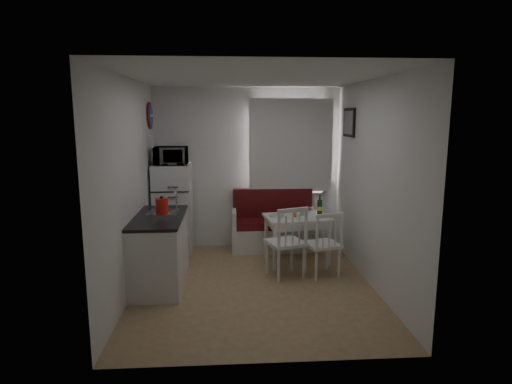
# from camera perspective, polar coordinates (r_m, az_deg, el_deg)

# --- Properties ---
(floor) EXTENTS (3.00, 3.50, 0.02)m
(floor) POSITION_cam_1_polar(r_m,az_deg,el_deg) (5.62, -0.26, -12.36)
(floor) COLOR #997851
(floor) RESTS_ON ground
(ceiling) EXTENTS (3.00, 3.50, 0.02)m
(ceiling) POSITION_cam_1_polar(r_m,az_deg,el_deg) (5.21, -0.29, 15.11)
(ceiling) COLOR white
(ceiling) RESTS_ON wall_back
(wall_back) EXTENTS (3.00, 0.02, 2.60)m
(wall_back) POSITION_cam_1_polar(r_m,az_deg,el_deg) (6.99, -1.16, 3.16)
(wall_back) COLOR white
(wall_back) RESTS_ON floor
(wall_front) EXTENTS (3.00, 0.02, 2.60)m
(wall_front) POSITION_cam_1_polar(r_m,az_deg,el_deg) (3.55, 1.47, -3.72)
(wall_front) COLOR white
(wall_front) RESTS_ON floor
(wall_left) EXTENTS (0.02, 3.50, 2.60)m
(wall_left) POSITION_cam_1_polar(r_m,az_deg,el_deg) (5.38, -16.44, 0.64)
(wall_left) COLOR white
(wall_left) RESTS_ON floor
(wall_right) EXTENTS (0.02, 3.50, 2.60)m
(wall_right) POSITION_cam_1_polar(r_m,az_deg,el_deg) (5.55, 15.36, 0.98)
(wall_right) COLOR white
(wall_right) RESTS_ON floor
(window) EXTENTS (1.22, 0.06, 1.47)m
(window) POSITION_cam_1_polar(r_m,az_deg,el_deg) (6.99, 4.61, 5.81)
(window) COLOR white
(window) RESTS_ON wall_back
(curtain) EXTENTS (1.35, 0.02, 1.50)m
(curtain) POSITION_cam_1_polar(r_m,az_deg,el_deg) (6.92, 4.70, 6.18)
(curtain) COLOR white
(curtain) RESTS_ON wall_back
(kitchen_counter) EXTENTS (0.62, 1.32, 1.16)m
(kitchen_counter) POSITION_cam_1_polar(r_m,az_deg,el_deg) (5.67, -12.67, -7.51)
(kitchen_counter) COLOR white
(kitchen_counter) RESTS_ON floor
(wall_sign) EXTENTS (0.03, 0.40, 0.40)m
(wall_sign) POSITION_cam_1_polar(r_m,az_deg,el_deg) (6.73, -13.86, 9.86)
(wall_sign) COLOR #1A429E
(wall_sign) RESTS_ON wall_left
(picture_frame) EXTENTS (0.04, 0.52, 0.42)m
(picture_frame) POSITION_cam_1_polar(r_m,az_deg,el_deg) (6.53, 12.30, 9.05)
(picture_frame) COLOR black
(picture_frame) RESTS_ON wall_right
(bench) EXTENTS (1.36, 0.52, 0.97)m
(bench) POSITION_cam_1_polar(r_m,az_deg,el_deg) (6.97, 2.34, -5.05)
(bench) COLOR white
(bench) RESTS_ON floor
(dining_table) EXTENTS (1.01, 0.77, 0.70)m
(dining_table) POSITION_cam_1_polar(r_m,az_deg,el_deg) (6.33, 5.53, -3.92)
(dining_table) COLOR white
(dining_table) RESTS_ON floor
(chair_left) EXTENTS (0.58, 0.58, 0.53)m
(chair_left) POSITION_cam_1_polar(r_m,az_deg,el_deg) (5.65, 4.11, -5.72)
(chair_left) COLOR white
(chair_left) RESTS_ON floor
(chair_right) EXTENTS (0.52, 0.51, 0.48)m
(chair_right) POSITION_cam_1_polar(r_m,az_deg,el_deg) (5.76, 9.05, -6.03)
(chair_right) COLOR white
(chair_right) RESTS_ON floor
(fridge) EXTENTS (0.57, 0.57, 1.41)m
(fridge) POSITION_cam_1_polar(r_m,az_deg,el_deg) (6.79, -11.01, -2.31)
(fridge) COLOR white
(fridge) RESTS_ON floor
(microwave) EXTENTS (0.50, 0.34, 0.27)m
(microwave) POSITION_cam_1_polar(r_m,az_deg,el_deg) (6.61, -11.31, 4.76)
(microwave) COLOR white
(microwave) RESTS_ON fridge
(kettle) EXTENTS (0.19, 0.19, 0.25)m
(kettle) POSITION_cam_1_polar(r_m,az_deg,el_deg) (5.49, -12.44, -1.92)
(kettle) COLOR red
(kettle) RESTS_ON kitchen_counter
(wine_bottle) EXTENTS (0.08, 0.08, 0.31)m
(wine_bottle) POSITION_cam_1_polar(r_m,az_deg,el_deg) (6.44, 8.50, -1.63)
(wine_bottle) COLOR #154219
(wine_bottle) RESTS_ON dining_table
(drinking_glass_orange) EXTENTS (0.05, 0.05, 0.09)m
(drinking_glass_orange) POSITION_cam_1_polar(r_m,az_deg,el_deg) (6.24, 5.17, -2.95)
(drinking_glass_orange) COLOR orange
(drinking_glass_orange) RESTS_ON dining_table
(drinking_glass_blue) EXTENTS (0.06, 0.06, 0.10)m
(drinking_glass_blue) POSITION_cam_1_polar(r_m,az_deg,el_deg) (6.36, 6.19, -2.70)
(drinking_glass_blue) COLOR #88D5E7
(drinking_glass_blue) RESTS_ON dining_table
(plate) EXTENTS (0.22, 0.22, 0.02)m
(plate) POSITION_cam_1_polar(r_m,az_deg,el_deg) (6.28, 2.81, -3.17)
(plate) COLOR white
(plate) RESTS_ON dining_table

